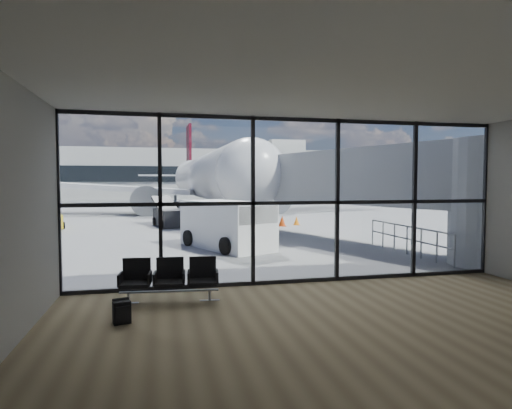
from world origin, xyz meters
name	(u,v)px	position (x,y,z in m)	size (l,w,h in m)	color
ground	(191,205)	(0.00, 40.00, 0.00)	(220.00, 220.00, 0.00)	slate
lounge_shell	(389,189)	(0.00, -4.80, 2.65)	(12.02, 8.01, 4.51)	brown
glass_curtain_wall	(296,201)	(0.00, 0.00, 2.25)	(12.10, 0.12, 4.50)	white
jet_bridge	(350,182)	(4.90, 7.07, 2.76)	(8.00, 16.50, 4.33)	#97999C
apron_railing	(407,236)	(5.60, 3.50, 0.72)	(0.06, 5.46, 1.11)	gray
far_terminal	(178,174)	(-0.59, 61.97, 4.21)	(80.00, 12.20, 11.00)	beige
tree_3	(24,172)	(-27.00, 72.00, 4.63)	(4.95, 4.95, 7.12)	#382619
tree_4	(60,168)	(-21.00, 72.00, 5.25)	(5.61, 5.61, 8.07)	#382619
tree_5	(95,165)	(-15.00, 72.00, 5.88)	(6.27, 6.27, 9.03)	#382619
seating_row	(170,277)	(-3.41, -1.04, 0.55)	(2.24, 0.82, 1.00)	gray
backpack	(122,312)	(-4.36, -2.51, 0.24)	(0.37, 0.36, 0.49)	black
airliner	(207,178)	(0.76, 29.16, 3.14)	(34.59, 40.03, 10.31)	silver
service_van	(228,224)	(-0.84, 6.54, 1.01)	(3.66, 4.91, 1.96)	white
belt_loader	(169,216)	(-3.03, 16.12, 0.62)	(2.24, 4.22, 1.85)	black
mobile_stairs	(47,219)	(-10.22, 16.61, 0.55)	(2.38, 3.55, 2.30)	yellow
traffic_cone_b	(282,221)	(3.88, 14.61, 0.32)	(0.47, 0.47, 0.68)	#CE3C0A
traffic_cone_c	(296,221)	(5.00, 15.15, 0.27)	(0.39, 0.39, 0.56)	orange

